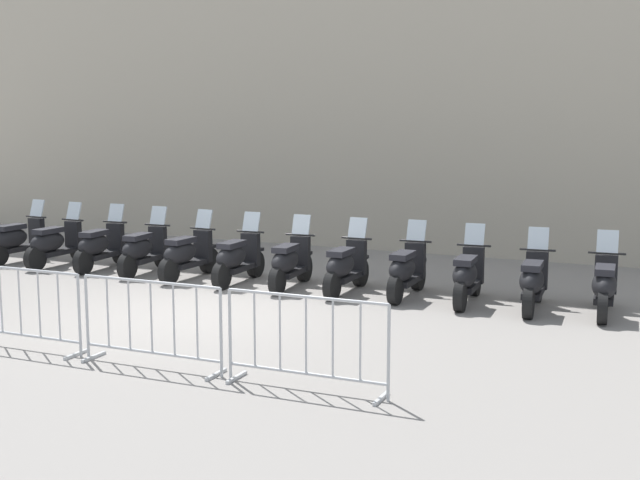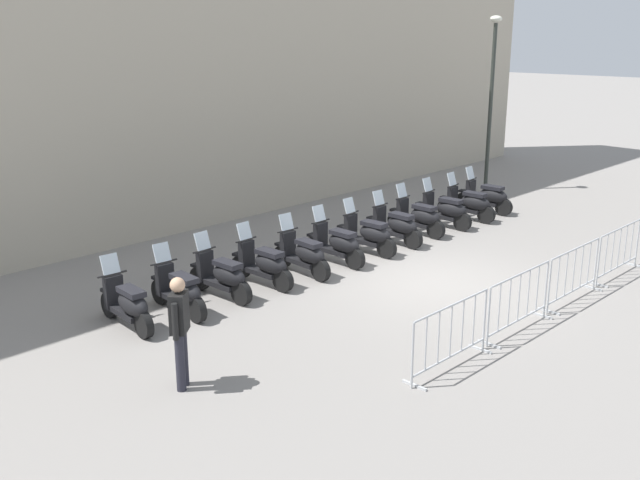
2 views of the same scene
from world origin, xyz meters
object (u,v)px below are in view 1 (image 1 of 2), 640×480
at_px(motorcycle_0, 18,240).
at_px(barrier_segment_1, 20,309).
at_px(motorcycle_9, 467,276).
at_px(motorcycle_3, 143,250).
at_px(motorcycle_7, 345,267).
at_px(motorcycle_10, 533,282).
at_px(motorcycle_8, 406,271).
at_px(motorcycle_4, 187,255).
at_px(motorcycle_6, 289,263).
at_px(motorcycle_2, 100,247).
at_px(barrier_segment_3, 306,344).
at_px(motorcycle_11, 605,287).
at_px(barrier_segment_2, 151,325).
at_px(motorcycle_1, 55,244).
at_px(motorcycle_5, 237,259).

distance_m(motorcycle_0, barrier_segment_1, 6.82).
bearing_deg(motorcycle_9, motorcycle_3, 169.70).
relative_size(motorcycle_7, motorcycle_10, 0.99).
xyz_separation_m(motorcycle_8, motorcycle_10, (2.04, -0.46, 0.00)).
height_order(motorcycle_3, motorcycle_4, same).
relative_size(motorcycle_6, motorcycle_10, 1.00).
xyz_separation_m(motorcycle_3, motorcycle_9, (6.15, -1.12, 0.00)).
distance_m(motorcycle_2, motorcycle_6, 4.17).
relative_size(motorcycle_2, motorcycle_10, 1.00).
distance_m(motorcycle_2, barrier_segment_3, 8.32).
xyz_separation_m(motorcycle_2, motorcycle_4, (2.02, -0.50, 0.00)).
bearing_deg(barrier_segment_3, motorcycle_10, 61.26).
height_order(motorcycle_2, motorcycle_9, same).
distance_m(motorcycle_7, motorcycle_11, 4.17).
xyz_separation_m(motorcycle_2, barrier_segment_2, (3.73, -5.66, 0.07)).
xyz_separation_m(motorcycle_0, motorcycle_2, (2.06, -0.38, 0.00)).
relative_size(motorcycle_6, barrier_segment_2, 0.89).
bearing_deg(barrier_segment_2, motorcycle_2, 123.39).
bearing_deg(barrier_segment_1, motorcycle_1, 117.07).
xyz_separation_m(motorcycle_1, motorcycle_4, (3.07, -0.61, 0.00)).
bearing_deg(motorcycle_11, motorcycle_9, 171.54).
relative_size(motorcycle_0, barrier_segment_1, 0.88).
xyz_separation_m(motorcycle_10, motorcycle_11, (1.04, -0.08, 0.00)).
relative_size(motorcycle_1, barrier_segment_3, 0.88).
relative_size(motorcycle_1, motorcycle_10, 0.99).
distance_m(motorcycle_3, motorcycle_10, 7.29).
relative_size(motorcycle_11, barrier_segment_3, 0.89).
xyz_separation_m(motorcycle_7, barrier_segment_1, (-3.38, -4.29, 0.07)).
xyz_separation_m(motorcycle_10, barrier_segment_1, (-6.47, -3.74, 0.07)).
relative_size(motorcycle_1, motorcycle_6, 0.99).
relative_size(motorcycle_3, motorcycle_11, 1.00).
height_order(barrier_segment_1, barrier_segment_2, same).
distance_m(motorcycle_1, motorcycle_7, 6.25).
height_order(motorcycle_5, motorcycle_11, same).
bearing_deg(motorcycle_1, motorcycle_11, -9.69).
distance_m(motorcycle_3, barrier_segment_1, 5.13).
xyz_separation_m(motorcycle_0, barrier_segment_1, (3.78, -5.68, 0.07)).
xyz_separation_m(motorcycle_4, barrier_segment_3, (3.72, -5.52, 0.07)).
bearing_deg(motorcycle_4, motorcycle_8, -8.29).
height_order(motorcycle_4, motorcycle_6, same).
relative_size(motorcycle_10, motorcycle_11, 1.00).
bearing_deg(barrier_segment_3, motorcycle_5, 116.74).
bearing_deg(motorcycle_9, barrier_segment_1, -143.93).
xyz_separation_m(motorcycle_1, motorcycle_9, (8.21, -1.45, 0.00)).
height_order(motorcycle_5, motorcycle_9, same).
bearing_deg(motorcycle_10, motorcycle_4, 170.19).
distance_m(motorcycle_7, motorcycle_9, 2.09).
xyz_separation_m(motorcycle_0, motorcycle_8, (8.21, -1.47, 0.00)).
relative_size(motorcycle_0, barrier_segment_2, 0.88).
bearing_deg(motorcycle_6, motorcycle_5, 170.03).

